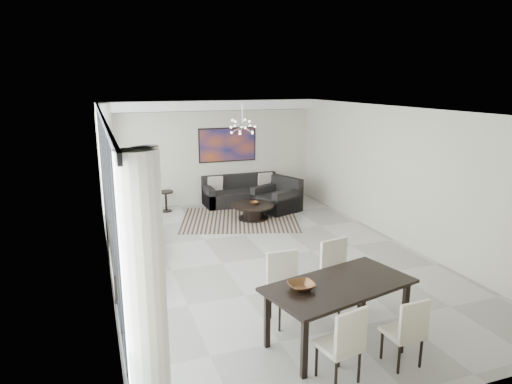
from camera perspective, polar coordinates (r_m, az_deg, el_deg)
name	(u,v)px	position (r m, az deg, el deg)	size (l,w,h in m)	color
room_shell	(291,184)	(8.92, 4.35, 0.95)	(6.00, 9.00, 2.90)	#A8A39B
window_wall	(113,198)	(8.16, -17.42, -0.72)	(0.37, 8.95, 2.90)	white
soffit	(211,105)	(12.63, -5.64, 10.73)	(5.98, 0.40, 0.26)	white
painting	(228,145)	(13.03, -3.57, 5.91)	(1.68, 0.04, 0.98)	#A34216
chandelier	(242,127)	(11.02, -1.71, 8.17)	(0.66, 0.66, 0.71)	silver
rug	(240,219)	(11.56, -2.04, -3.43)	(2.88, 2.21, 0.01)	black
coffee_table	(253,211)	(11.55, -0.37, -2.37)	(1.08, 1.08, 0.38)	black
bowl_coffee	(254,203)	(11.53, -0.24, -1.38)	(0.23, 0.23, 0.07)	brown
sofa_main	(243,194)	(13.01, -1.68, -0.27)	(2.21, 0.90, 0.80)	black
loveseat	(129,236)	(9.84, -15.56, -5.33)	(0.96, 1.71, 0.85)	black
armchair	(278,200)	(12.31, 2.73, -0.95)	(1.31, 1.34, 0.88)	black
side_table	(166,198)	(12.41, -11.20, -0.72)	(0.41, 0.41, 0.56)	black
tv_console	(125,269)	(8.31, -16.05, -9.28)	(0.44, 1.56, 0.49)	black
television	(133,240)	(8.12, -15.16, -5.82)	(0.97, 0.13, 0.56)	gray
dining_table	(339,290)	(6.23, 10.33, -11.90)	(2.16, 1.41, 0.83)	black
dining_chair_sw	(344,341)	(5.52, 10.98, -17.78)	(0.52, 0.52, 0.97)	beige
dining_chair_se	(408,328)	(6.00, 18.45, -15.88)	(0.43, 0.43, 0.91)	beige
dining_chair_nw	(285,282)	(6.72, 3.62, -11.17)	(0.49, 0.49, 1.03)	beige
dining_chair_ne	(338,269)	(7.20, 10.17, -9.46)	(0.56, 0.56, 1.06)	beige
bowl_dining	(302,286)	(5.97, 5.71, -11.61)	(0.34, 0.34, 0.08)	brown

